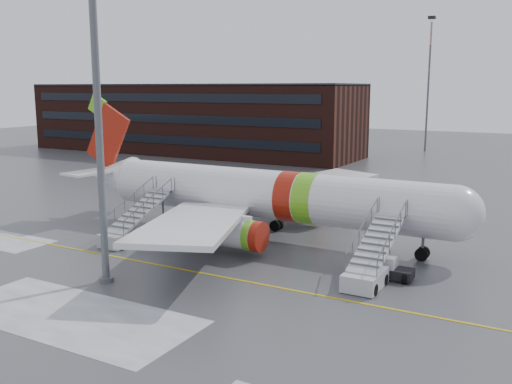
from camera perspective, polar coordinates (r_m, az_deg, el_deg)
The scene contains 8 objects.
ground at distance 35.80m, azimuth 0.73°, elevation -8.66°, with size 260.00×260.00×0.00m, color #494C4F.
airliner at distance 44.85m, azimuth 0.19°, elevation -0.22°, with size 35.03×32.97×11.18m.
airstair_fwd at distance 35.21m, azimuth 11.26°, elevation -7.37°, with size 2.05×7.70×3.48m.
airstair_aft at distance 44.50m, azimuth -12.65°, elevation -3.66°, with size 2.05×7.70×3.48m.
pushback_tug at distance 36.61m, azimuth 13.29°, elevation -7.48°, with size 2.49×1.89×1.41m.
light_mast_near at distance 34.54m, azimuth -15.81°, elevation 13.32°, with size 1.20×1.20×26.51m.
terminal_building at distance 104.61m, azimuth -6.65°, elevation 7.34°, with size 62.00×16.11×12.30m.
light_mast_far_n at distance 110.44m, azimuth 16.90°, elevation 11.09°, with size 1.20×1.20×24.25m.
Camera 1 is at (16.10, -29.75, 11.70)m, focal length 40.00 mm.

